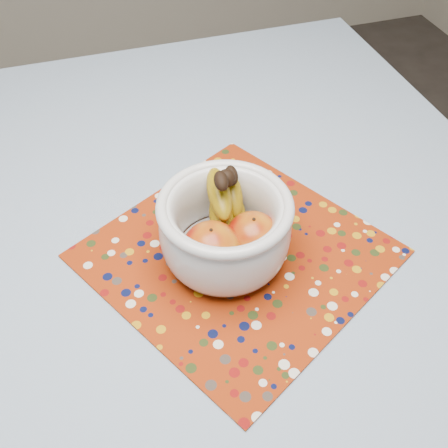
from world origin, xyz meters
name	(u,v)px	position (x,y,z in m)	size (l,w,h in m)	color
table	(164,274)	(0.00, 0.00, 0.67)	(1.20, 1.20, 0.75)	brown
tablecloth	(160,244)	(0.00, 0.00, 0.76)	(1.32, 1.32, 0.01)	slate
placemat	(237,254)	(0.11, -0.06, 0.76)	(0.41, 0.41, 0.00)	maroon
fruit_bowl	(227,225)	(0.10, -0.06, 0.83)	(0.20, 0.21, 0.16)	silver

